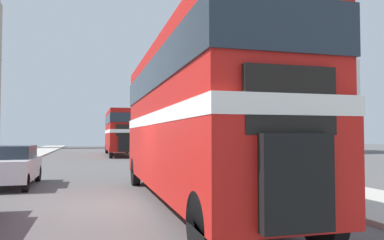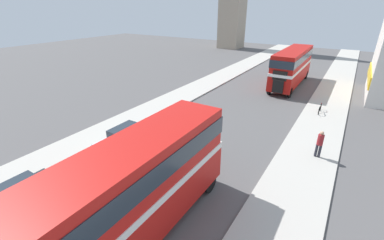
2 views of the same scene
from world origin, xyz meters
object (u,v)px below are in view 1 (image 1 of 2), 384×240
(car_parked_mid, at_px, (10,166))
(bicycle_on_pavement, at_px, (183,153))
(double_decker_bus, at_px, (192,111))
(pedestrian_walking, at_px, (231,149))
(bus_distant, at_px, (120,129))

(car_parked_mid, relative_size, bicycle_on_pavement, 2.26)
(double_decker_bus, bearing_deg, car_parked_mid, 137.06)
(double_decker_bus, relative_size, pedestrian_walking, 6.20)
(pedestrian_walking, bearing_deg, bus_distant, 108.95)
(bicycle_on_pavement, bearing_deg, double_decker_bus, -103.01)
(bus_distant, height_order, bicycle_on_pavement, bus_distant)
(car_parked_mid, distance_m, pedestrian_walking, 12.34)
(double_decker_bus, relative_size, car_parked_mid, 2.77)
(bus_distant, xyz_separation_m, pedestrian_walking, (5.35, -15.59, -1.38))
(car_parked_mid, bearing_deg, bus_distant, 75.08)
(double_decker_bus, xyz_separation_m, bicycle_on_pavement, (4.37, 18.91, -2.11))
(bicycle_on_pavement, bearing_deg, pedestrian_walking, -83.20)
(bus_distant, relative_size, car_parked_mid, 2.74)
(double_decker_bus, height_order, car_parked_mid, double_decker_bus)
(bus_distant, distance_m, pedestrian_walking, 16.54)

